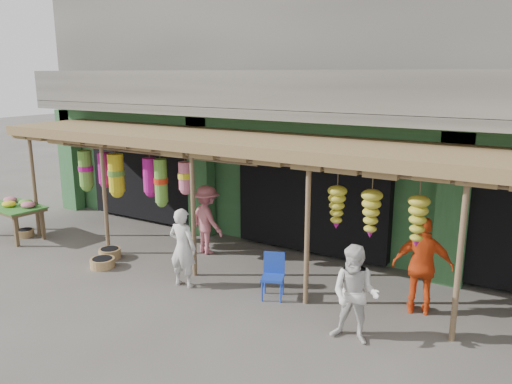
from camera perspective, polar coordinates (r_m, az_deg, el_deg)
The scene contains 12 objects.
ground at distance 9.83m, azimuth 0.82°, elevation -10.82°, with size 80.00×80.00×0.00m, color #514C47.
building at distance 13.42m, azimuth 11.53°, elevation 10.30°, with size 16.40×6.80×7.00m.
awning at distance 9.85m, azimuth 2.37°, elevation 4.88°, with size 14.00×2.70×2.79m.
flower_table at distance 13.80m, azimuth -25.79°, elevation -1.58°, with size 1.73×1.14×0.97m.
blue_chair at distance 9.29m, azimuth 1.99°, elevation -9.21°, with size 0.51×0.52×0.83m.
basket_left at distance 13.98m, azimuth -24.88°, elevation -4.27°, with size 0.43×0.43×0.18m, color olive.
basket_mid at distance 11.21m, azimuth -17.14°, elevation -7.76°, with size 0.52×0.52×0.20m, color olive.
basket_right at distance 11.70m, azimuth -16.36°, elevation -6.76°, with size 0.48×0.48×0.22m, color olive.
person_front at distance 9.72m, azimuth -8.39°, elevation -6.32°, with size 0.57×0.37×1.56m, color silver.
person_right at distance 7.85m, azimuth 11.26°, elevation -11.43°, with size 0.75×0.59×1.55m, color silver.
person_vendor at distance 9.00m, azimuth 18.52°, elevation -8.03°, with size 1.00×0.42×1.71m, color #D94414.
person_shopper at distance 11.42m, azimuth -5.63°, elevation -3.16°, with size 1.02×0.59×1.58m, color #C26671.
Camera 1 is at (4.49, -7.76, 4.04)m, focal length 35.00 mm.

